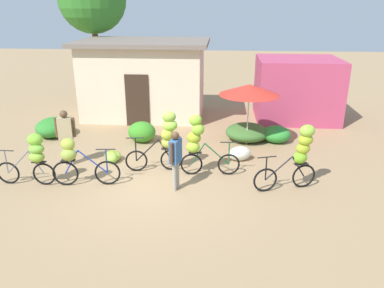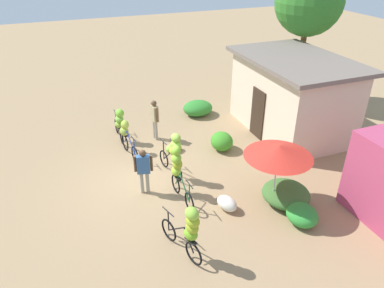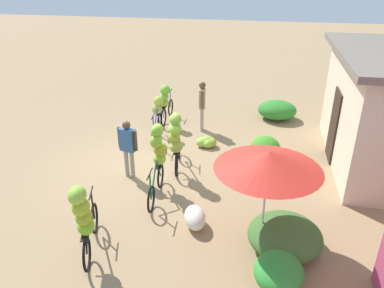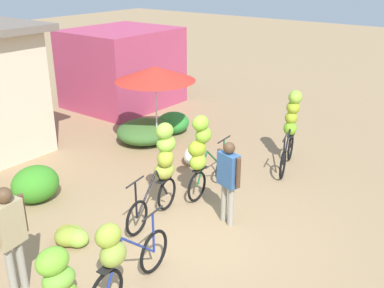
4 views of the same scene
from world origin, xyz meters
TOP-DOWN VIEW (x-y plane):
  - ground_plane at (0.00, 0.00)m, footprint 60.00×60.00m
  - hedge_bush_front_left at (-4.28, 3.52)m, footprint 1.18×1.36m
  - hedge_bush_front_right at (-0.99, 3.17)m, footprint 0.94×0.83m
  - hedge_bush_mid at (2.62, 3.62)m, footprint 1.49×1.44m
  - hedge_bush_by_door at (3.61, 3.49)m, footprint 0.97×0.85m
  - market_umbrella at (2.59, 3.17)m, footprint 1.97×1.97m
  - bicycle_leftmost at (-3.10, -0.29)m, footprint 1.60×0.42m
  - bicycle_near_pile at (-2.00, -0.25)m, footprint 1.76×0.41m
  - bicycle_center_loaded at (0.18, 0.88)m, footprint 1.60×0.45m
  - bicycle_by_shop at (1.12, 0.67)m, footprint 1.65×0.41m
  - bicycle_rightmost at (3.68, 0.04)m, footprint 1.64×0.63m
  - banana_pile_on_ground at (-1.54, 1.44)m, footprint 0.65×0.69m
  - produce_sack at (2.30, 1.78)m, footprint 0.81×0.65m
  - person_vendor at (-2.75, 1.06)m, footprint 0.57×0.26m
  - person_bystander at (0.59, -0.27)m, footprint 0.30×0.56m

SIDE VIEW (x-z plane):
  - ground_plane at x=0.00m, z-range 0.00..0.00m
  - banana_pile_on_ground at x=-1.54m, z-range -0.01..0.31m
  - produce_sack at x=2.30m, z-range 0.00..0.44m
  - hedge_bush_by_door at x=3.61m, z-range 0.00..0.57m
  - hedge_bush_mid at x=2.62m, z-range 0.00..0.58m
  - hedge_bush_front_left at x=-4.28m, z-range 0.00..0.67m
  - hedge_bush_front_right at x=-0.99m, z-range 0.00..0.71m
  - bicycle_near_pile at x=-2.00m, z-range 0.10..1.40m
  - bicycle_leftmost at x=-3.10m, z-range 0.14..1.55m
  - person_bystander at x=0.59m, z-range 0.17..1.73m
  - bicycle_by_shop at x=1.12m, z-range 0.11..1.85m
  - bicycle_rightmost at x=3.68m, z-range 0.13..1.85m
  - bicycle_center_loaded at x=0.18m, z-range 0.14..1.88m
  - person_vendor at x=-2.75m, z-range 0.19..1.85m
  - market_umbrella at x=2.59m, z-range 0.86..2.92m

